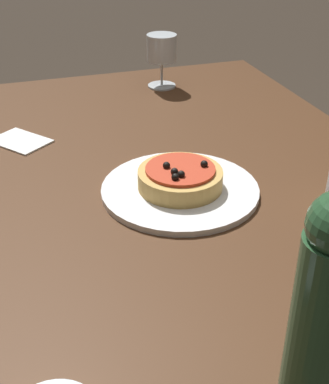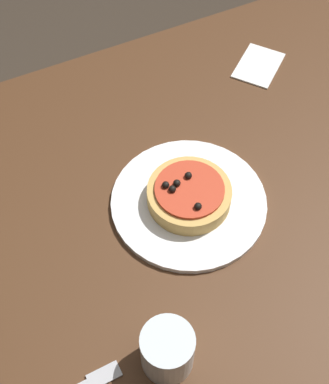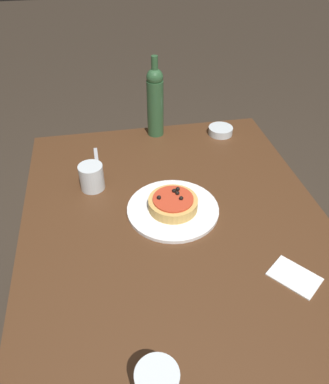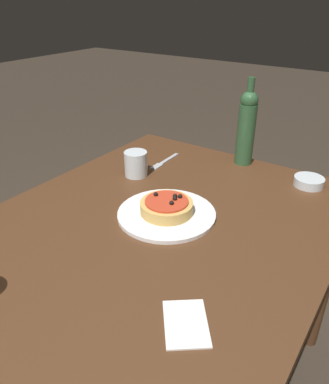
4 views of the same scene
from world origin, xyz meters
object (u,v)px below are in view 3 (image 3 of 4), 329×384
Objects in this scene: pizza at (174,203)px; fork at (97,162)px; dinner_plate at (174,209)px; wine_bottle at (155,101)px; water_cup at (92,177)px; side_bowl at (220,131)px; dining_table at (178,251)px.

fork is (-0.32, -0.24, -0.03)m from pizza.
dinner_plate is 1.68× the size of fork.
water_cup is (0.33, -0.28, -0.10)m from wine_bottle.
dinner_plate is at bearing 35.16° from fork.
side_bowl is at bearing 102.24° from fork.
dinner_plate is 0.40m from fork.
wine_bottle is (-0.50, 0.02, 0.14)m from dinner_plate.
dining_table is at bearing -2.00° from dinner_plate.
dining_table is 3.92× the size of wine_bottle.
wine_bottle is 0.35m from fork.
dinner_plate reaches higher than dining_table.
dining_table is at bearing 28.01° from fork.
wine_bottle is (-0.50, 0.02, 0.12)m from pizza.
pizza reaches higher than fork.
pizza reaches higher than dining_table.
water_cup is 0.52× the size of fork.
dinner_plate is 2.91× the size of side_bowl.
dinner_plate is 0.53m from side_bowl.
dining_table is 0.48m from fork.
pizza is 0.40m from fork.
dinner_plate reaches higher than fork.
pizza is at bearing -33.41° from side_bowl.
dining_table is 7.32× the size of fork.
wine_bottle is at bearing 123.54° from fork.
dinner_plate is 1.87× the size of pizza.
water_cup reaches higher than pizza.
water_cup is 0.90× the size of side_bowl.
water_cup is at bearing -63.25° from side_bowl.
dining_table is 0.39m from water_cup.
side_bowl is 0.58× the size of fork.
side_bowl is at bearing 146.60° from dinner_plate.
dinner_plate is 0.52m from wine_bottle.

